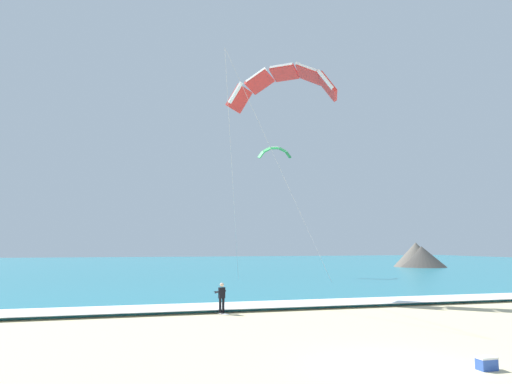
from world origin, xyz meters
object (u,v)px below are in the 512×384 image
(surfboard, at_px, (222,313))
(kite_primary, at_px, (283,83))
(kitesurfer, at_px, (222,296))
(cooler_box, at_px, (487,363))
(kite_distant, at_px, (275,151))

(surfboard, height_order, kite_primary, kite_primary)
(kitesurfer, relative_size, cooler_box, 2.91)
(kite_distant, bearing_deg, kitesurfer, -113.00)
(surfboard, bearing_deg, kitesurfer, 109.71)
(surfboard, distance_m, cooler_box, 14.75)
(surfboard, height_order, cooler_box, cooler_box)
(surfboard, bearing_deg, kite_primary, 50.88)
(kite_primary, bearing_deg, kitesurfer, -129.21)
(kitesurfer, distance_m, cooler_box, 14.78)
(kite_primary, bearing_deg, cooler_box, -91.86)
(kite_distant, xyz_separation_m, cooler_box, (-6.79, -42.69, -15.19))
(kite_primary, height_order, cooler_box, kite_primary)
(surfboard, xyz_separation_m, kitesurfer, (-0.01, 0.02, 0.91))
(kitesurfer, bearing_deg, cooler_box, -68.03)
(surfboard, xyz_separation_m, kite_primary, (6.21, 7.64, 16.37))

